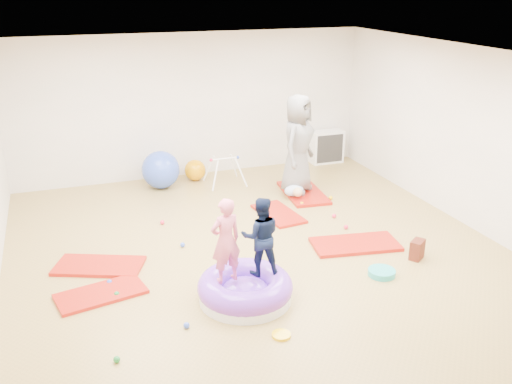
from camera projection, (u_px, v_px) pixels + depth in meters
name	position (u px, v px, depth m)	size (l,w,h in m)	color
room	(264.00, 164.00, 7.62)	(7.01, 8.01, 2.81)	#A28544
gym_mat_front_left	(101.00, 294.00, 7.15)	(1.08, 0.54, 0.05)	#C60A04
gym_mat_mid_left	(99.00, 266.00, 7.84)	(1.19, 0.59, 0.05)	#C60A04
gym_mat_center_back	(278.00, 214.00, 9.58)	(1.06, 0.53, 0.04)	#C60A04
gym_mat_right	(355.00, 244.00, 8.47)	(1.27, 0.64, 0.05)	#C60A04
gym_mat_rear_right	(303.00, 193.00, 10.51)	(1.31, 0.65, 0.05)	#C60A04
inflatable_cushion	(245.00, 289.00, 7.01)	(1.18, 1.18, 0.37)	white
child_pink	(226.00, 237.00, 6.72)	(0.39, 0.26, 1.07)	#DD627E
child_navy	(261.00, 233.00, 6.90)	(0.49, 0.38, 1.01)	black
adult_caregiver	(298.00, 144.00, 10.22)	(0.88, 0.57, 1.79)	slate
infant	(295.00, 191.00, 10.22)	(0.36, 0.37, 0.21)	#B2C9EB
ball_pit_balls	(231.00, 248.00, 8.32)	(4.27, 3.51, 0.07)	blue
exercise_ball_blue	(161.00, 170.00, 10.73)	(0.71, 0.71, 0.71)	blue
exercise_ball_orange	(195.00, 170.00, 11.18)	(0.41, 0.41, 0.41)	orange
infant_play_gym	(225.00, 167.00, 10.86)	(0.71, 0.68, 0.55)	white
cube_shelf	(327.00, 147.00, 12.24)	(0.69, 0.34, 0.69)	white
balance_disc	(382.00, 273.00, 7.63)	(0.37, 0.37, 0.08)	#26AFB0
backpack	(417.00, 250.00, 8.05)	(0.24, 0.15, 0.28)	#A03720
yellow_toy	(281.00, 335.00, 6.33)	(0.22, 0.22, 0.03)	#F6C200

